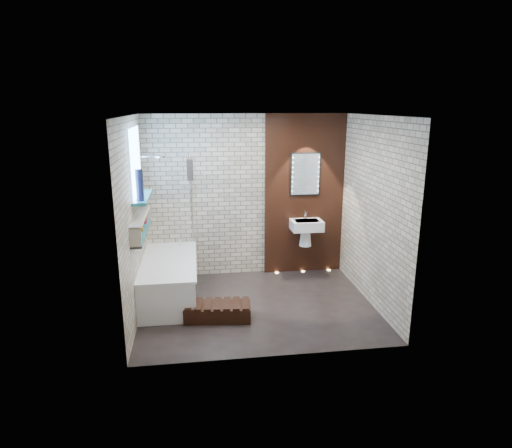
{
  "coord_description": "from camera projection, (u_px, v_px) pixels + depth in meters",
  "views": [
    {
      "loc": [
        -0.81,
        -5.66,
        2.73
      ],
      "look_at": [
        0.0,
        0.15,
        1.15
      ],
      "focal_mm": 31.17,
      "sensor_mm": 36.0,
      "label": 1
    }
  ],
  "objects": [
    {
      "name": "shower_head",
      "position": [
        160.0,
        157.0,
        6.44
      ],
      "size": [
        0.18,
        0.18,
        0.02
      ],
      "primitive_type": "cylinder",
      "color": "silver",
      "rests_on": "room_shell"
    },
    {
      "name": "led_mirror",
      "position": [
        305.0,
        174.0,
        7.1
      ],
      "size": [
        0.5,
        0.02,
        0.7
      ],
      "color": "black",
      "rests_on": "walnut_panel"
    },
    {
      "name": "walnut_panel",
      "position": [
        304.0,
        195.0,
        7.23
      ],
      "size": [
        1.3,
        0.06,
        2.6
      ],
      "primitive_type": "cube",
      "color": "black",
      "rests_on": "ground"
    },
    {
      "name": "sill_vases",
      "position": [
        140.0,
        185.0,
        5.58
      ],
      "size": [
        0.1,
        0.1,
        0.4
      ],
      "color": "#121833",
      "rests_on": "clerestory_window"
    },
    {
      "name": "display_niche",
      "position": [
        141.0,
        225.0,
        5.86
      ],
      "size": [
        0.14,
        1.3,
        0.26
      ],
      "color": "#226D7C",
      "rests_on": "room_shell"
    },
    {
      "name": "clerestory_window",
      "position": [
        136.0,
        170.0,
        5.86
      ],
      "size": [
        0.18,
        1.0,
        0.94
      ],
      "color": "#7FADE0",
      "rests_on": "room_shell"
    },
    {
      "name": "niche_bottles",
      "position": [
        141.0,
        227.0,
        5.86
      ],
      "size": [
        0.05,
        0.85,
        0.16
      ],
      "color": "#A46D19",
      "rests_on": "display_niche"
    },
    {
      "name": "bath_screen",
      "position": [
        192.0,
        205.0,
        6.63
      ],
      "size": [
        0.01,
        0.78,
        1.4
      ],
      "primitive_type": "cube",
      "color": "white",
      "rests_on": "bathtub"
    },
    {
      "name": "room_shell",
      "position": [
        258.0,
        216.0,
        5.89
      ],
      "size": [
        3.24,
        3.2,
        2.6
      ],
      "color": "gray",
      "rests_on": "ground"
    },
    {
      "name": "walnut_step",
      "position": [
        218.0,
        312.0,
        5.84
      ],
      "size": [
        0.89,
        0.47,
        0.19
      ],
      "primitive_type": "cube",
      "rotation": [
        0.0,
        0.0,
        -0.1
      ],
      "color": "black",
      "rests_on": "ground"
    },
    {
      "name": "floor_uplights",
      "position": [
        303.0,
        271.0,
        7.5
      ],
      "size": [
        0.96,
        0.06,
        0.01
      ],
      "color": "#FFD899",
      "rests_on": "ground"
    },
    {
      "name": "ground",
      "position": [
        257.0,
        306.0,
        6.23
      ],
      "size": [
        3.2,
        3.2,
        0.0
      ],
      "primitive_type": "plane",
      "color": "black",
      "rests_on": "ground"
    },
    {
      "name": "bathtub",
      "position": [
        169.0,
        279.0,
        6.42
      ],
      "size": [
        0.79,
        1.74,
        0.7
      ],
      "color": "white",
      "rests_on": "ground"
    },
    {
      "name": "towel",
      "position": [
        190.0,
        169.0,
        6.27
      ],
      "size": [
        0.09,
        0.23,
        0.3
      ],
      "primitive_type": "cube",
      "color": "black",
      "rests_on": "bath_screen"
    },
    {
      "name": "washbasin",
      "position": [
        306.0,
        229.0,
        7.18
      ],
      "size": [
        0.5,
        0.36,
        0.58
      ],
      "color": "white",
      "rests_on": "walnut_panel"
    }
  ]
}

